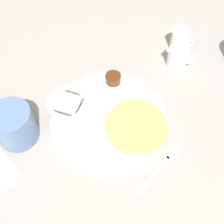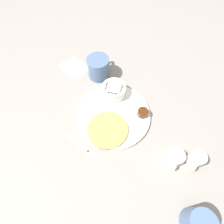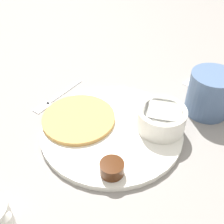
{
  "view_description": "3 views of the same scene",
  "coord_description": "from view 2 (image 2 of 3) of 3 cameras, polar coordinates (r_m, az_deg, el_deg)",
  "views": [
    {
      "loc": [
        0.27,
        0.26,
        0.59
      ],
      "look_at": [
        -0.01,
        0.01,
        0.03
      ],
      "focal_mm": 45.0,
      "sensor_mm": 36.0,
      "label": 1
    },
    {
      "loc": [
        -0.19,
        0.26,
        0.61
      ],
      "look_at": [
        0.01,
        0.0,
        0.03
      ],
      "focal_mm": 28.0,
      "sensor_mm": 36.0,
      "label": 2
    },
    {
      "loc": [
        -0.33,
        -0.25,
        0.4
      ],
      "look_at": [
        0.0,
        0.0,
        0.05
      ],
      "focal_mm": 45.0,
      "sensor_mm": 36.0,
      "label": 3
    }
  ],
  "objects": [
    {
      "name": "butter_ramekin",
      "position": [
        0.73,
        1.97,
        7.43
      ],
      "size": [
        0.05,
        0.05,
        0.04
      ],
      "color": "white",
      "rests_on": "plate"
    },
    {
      "name": "pancake_stack",
      "position": [
        0.65,
        -1.41,
        -5.75
      ],
      "size": [
        0.15,
        0.15,
        0.01
      ],
      "color": "tan",
      "rests_on": "plate"
    },
    {
      "name": "fork",
      "position": [
        0.65,
        -9.11,
        -11.54
      ],
      "size": [
        0.15,
        0.02,
        0.0
      ],
      "color": "silver",
      "rests_on": "ground_plane"
    },
    {
      "name": "bowl",
      "position": [
        0.71,
        0.61,
        7.19
      ],
      "size": [
        0.1,
        0.1,
        0.05
      ],
      "color": "white",
      "rests_on": "plate"
    },
    {
      "name": "syrup_cup",
      "position": [
        0.68,
        10.03,
        -0.23
      ],
      "size": [
        0.04,
        0.04,
        0.02
      ],
      "color": "#47230F",
      "rests_on": "plate"
    },
    {
      "name": "second_mug",
      "position": [
        0.62,
        26.12,
        -29.82
      ],
      "size": [
        0.08,
        0.1,
        0.08
      ],
      "color": "slate",
      "rests_on": "ground_plane"
    },
    {
      "name": "creamer_pitcher_near",
      "position": [
        0.64,
        19.75,
        -13.74
      ],
      "size": [
        0.06,
        0.08,
        0.06
      ],
      "color": "white",
      "rests_on": "ground_plane"
    },
    {
      "name": "coffee_mug",
      "position": [
        0.78,
        -4.36,
        14.38
      ],
      "size": [
        0.09,
        0.13,
        0.09
      ],
      "color": "slate",
      "rests_on": "ground_plane"
    },
    {
      "name": "napkin",
      "position": [
        0.86,
        -11.95,
        14.03
      ],
      "size": [
        0.13,
        0.11,
        0.0
      ],
      "color": "white",
      "rests_on": "ground_plane"
    },
    {
      "name": "ground_plane",
      "position": [
        0.69,
        0.56,
        -1.12
      ],
      "size": [
        4.0,
        4.0,
        0.0
      ],
      "primitive_type": "plane",
      "color": "gray"
    },
    {
      "name": "plate",
      "position": [
        0.69,
        0.57,
        -0.89
      ],
      "size": [
        0.29,
        0.29,
        0.01
      ],
      "color": "white",
      "rests_on": "ground_plane"
    },
    {
      "name": "creamer_pitcher_far",
      "position": [
        0.66,
        25.65,
        -13.68
      ],
      "size": [
        0.05,
        0.07,
        0.07
      ],
      "color": "white",
      "rests_on": "ground_plane"
    }
  ]
}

